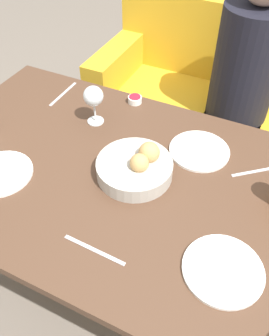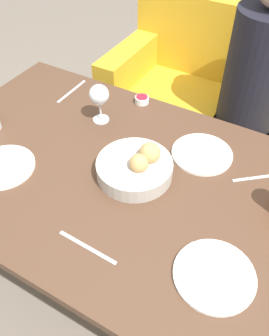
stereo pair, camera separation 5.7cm
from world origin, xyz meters
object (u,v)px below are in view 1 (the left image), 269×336
seated_person (238,102)px  jam_bowl_berry (135,99)px  plate_far_center (199,151)px  fork_silver (94,250)px  wine_glass (93,97)px  couch (231,114)px  knife_silver (63,94)px  plate_near_right (223,270)px  plate_near_left (1,173)px  spoon_coffee (252,172)px  bread_basket (136,167)px

seated_person → jam_bowl_berry: (-0.35, -0.53, 0.24)m
plate_far_center → fork_silver: plate_far_center is taller
plate_far_center → wine_glass: wine_glass is taller
jam_bowl_berry → seated_person: bearing=56.7°
seated_person → jam_bowl_berry: size_ratio=20.90×
couch → knife_silver: couch is taller
seated_person → plate_far_center: (-0.01, -0.70, 0.23)m
jam_bowl_berry → plate_near_right: bearing=-47.4°
wine_glass → fork_silver: wine_glass is taller
plate_near_left → plate_far_center: size_ratio=1.00×
fork_silver → couch: bearing=85.8°
plate_far_center → knife_silver: bearing=171.6°
fork_silver → knife_silver: bearing=130.1°
couch → spoon_coffee: bearing=-75.6°
fork_silver → knife_silver: 0.79m
fork_silver → spoon_coffee: bearing=56.5°
plate_near_left → fork_silver: size_ratio=1.10×
plate_near_left → jam_bowl_berry: size_ratio=3.70×
jam_bowl_berry → spoon_coffee: jam_bowl_berry is taller
seated_person → plate_far_center: seated_person is taller
wine_glass → knife_silver: 0.27m
plate_near_right → plate_far_center: same height
knife_silver → wine_glass: bearing=-25.1°
wine_glass → jam_bowl_berry: bearing=66.2°
fork_silver → seated_person: bearing=83.5°
jam_bowl_berry → spoon_coffee: (0.53, -0.20, -0.01)m
plate_far_center → jam_bowl_berry: size_ratio=3.71×
seated_person → plate_near_right: seated_person is taller
jam_bowl_berry → knife_silver: (-0.30, -0.08, -0.01)m
plate_far_center → jam_bowl_berry: 0.38m
bread_basket → plate_near_right: size_ratio=1.16×
couch → jam_bowl_berry: bearing=-114.4°
wine_glass → plate_near_right: bearing=-33.1°
plate_near_right → seated_person: bearing=100.1°
knife_silver → spoon_coffee: bearing=-7.9°
knife_silver → spoon_coffee: same height
plate_far_center → bread_basket: bearing=-128.0°
plate_near_right → knife_silver: 0.99m
bread_basket → knife_silver: size_ratio=1.30×
couch → fork_silver: 1.43m
wine_glass → knife_silver: bearing=154.9°
bread_basket → jam_bowl_berry: 0.42m
plate_near_right → knife_silver: (-0.85, 0.51, -0.00)m
couch → knife_silver: 1.06m
plate_far_center → wine_glass: bearing=-178.7°
bread_basket → spoon_coffee: bearing=27.0°
seated_person → fork_silver: size_ratio=6.21×
plate_near_left → jam_bowl_berry: jam_bowl_berry is taller
wine_glass → spoon_coffee: size_ratio=1.31×
plate_near_right → plate_far_center: 0.47m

